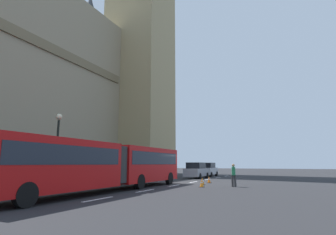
{
  "coord_description": "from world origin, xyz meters",
  "views": [
    {
      "loc": [
        -23.96,
        -8.7,
        1.69
      ],
      "look_at": [
        1.68,
        3.12,
        6.56
      ],
      "focal_mm": 28.82,
      "sensor_mm": 36.0,
      "label": 1
    }
  ],
  "objects_px": {
    "traffic_cone_west": "(202,183)",
    "traffic_cone_east": "(209,180)",
    "sedan_lead": "(197,170)",
    "street_lamp": "(57,144)",
    "sedan_trailing": "(208,169)",
    "pedestrian_near_cones": "(234,174)",
    "articulated_bus": "(109,163)",
    "traffic_cone_middle": "(202,181)"
  },
  "relations": [
    {
      "from": "sedan_trailing",
      "to": "pedestrian_near_cones",
      "type": "bearing_deg",
      "value": -157.33
    },
    {
      "from": "sedan_lead",
      "to": "street_lamp",
      "type": "xyz_separation_m",
      "value": [
        -17.12,
        4.57,
        2.14
      ]
    },
    {
      "from": "pedestrian_near_cones",
      "to": "traffic_cone_west",
      "type": "bearing_deg",
      "value": 120.62
    },
    {
      "from": "traffic_cone_west",
      "to": "street_lamp",
      "type": "relative_size",
      "value": 0.11
    },
    {
      "from": "traffic_cone_middle",
      "to": "street_lamp",
      "type": "xyz_separation_m",
      "value": [
        -7.54,
        8.32,
        2.77
      ]
    },
    {
      "from": "sedan_lead",
      "to": "traffic_cone_middle",
      "type": "relative_size",
      "value": 7.59
    },
    {
      "from": "articulated_bus",
      "to": "street_lamp",
      "type": "bearing_deg",
      "value": 90.95
    },
    {
      "from": "sedan_lead",
      "to": "traffic_cone_middle",
      "type": "height_order",
      "value": "sedan_lead"
    },
    {
      "from": "sedan_lead",
      "to": "traffic_cone_east",
      "type": "bearing_deg",
      "value": -153.27
    },
    {
      "from": "sedan_trailing",
      "to": "traffic_cone_middle",
      "type": "xyz_separation_m",
      "value": [
        -15.44,
        -4.09,
        -0.63
      ]
    },
    {
      "from": "pedestrian_near_cones",
      "to": "traffic_cone_middle",
      "type": "bearing_deg",
      "value": 72.36
    },
    {
      "from": "articulated_bus",
      "to": "traffic_cone_middle",
      "type": "distance_m",
      "value": 8.51
    },
    {
      "from": "traffic_cone_middle",
      "to": "street_lamp",
      "type": "relative_size",
      "value": 0.11
    },
    {
      "from": "sedan_lead",
      "to": "sedan_trailing",
      "type": "relative_size",
      "value": 1.0
    },
    {
      "from": "traffic_cone_west",
      "to": "traffic_cone_east",
      "type": "relative_size",
      "value": 1.0
    },
    {
      "from": "traffic_cone_west",
      "to": "pedestrian_near_cones",
      "type": "distance_m",
      "value": 2.54
    },
    {
      "from": "pedestrian_near_cones",
      "to": "articulated_bus",
      "type": "bearing_deg",
      "value": 135.29
    },
    {
      "from": "articulated_bus",
      "to": "traffic_cone_east",
      "type": "bearing_deg",
      "value": -20.29
    },
    {
      "from": "traffic_cone_west",
      "to": "street_lamp",
      "type": "distance_m",
      "value": 10.81
    },
    {
      "from": "traffic_cone_east",
      "to": "street_lamp",
      "type": "bearing_deg",
      "value": 140.68
    },
    {
      "from": "articulated_bus",
      "to": "traffic_cone_west",
      "type": "bearing_deg",
      "value": -39.57
    },
    {
      "from": "pedestrian_near_cones",
      "to": "sedan_lead",
      "type": "bearing_deg",
      "value": 31.79
    },
    {
      "from": "street_lamp",
      "to": "sedan_lead",
      "type": "bearing_deg",
      "value": -14.94
    },
    {
      "from": "traffic_cone_middle",
      "to": "traffic_cone_east",
      "type": "bearing_deg",
      "value": 3.6
    },
    {
      "from": "sedan_lead",
      "to": "traffic_cone_west",
      "type": "distance_m",
      "value": 12.5
    },
    {
      "from": "sedan_lead",
      "to": "street_lamp",
      "type": "bearing_deg",
      "value": 165.06
    },
    {
      "from": "articulated_bus",
      "to": "pedestrian_near_cones",
      "type": "bearing_deg",
      "value": -44.71
    },
    {
      "from": "sedan_trailing",
      "to": "pedestrian_near_cones",
      "type": "distance_m",
      "value": 17.67
    },
    {
      "from": "pedestrian_near_cones",
      "to": "street_lamp",
      "type": "bearing_deg",
      "value": 121.16
    },
    {
      "from": "sedan_trailing",
      "to": "pedestrian_near_cones",
      "type": "relative_size",
      "value": 2.6
    },
    {
      "from": "sedan_trailing",
      "to": "traffic_cone_west",
      "type": "bearing_deg",
      "value": -165.02
    },
    {
      "from": "articulated_bus",
      "to": "sedan_trailing",
      "type": "distance_m",
      "value": 22.92
    },
    {
      "from": "traffic_cone_middle",
      "to": "articulated_bus",
      "type": "bearing_deg",
      "value": 152.94
    },
    {
      "from": "articulated_bus",
      "to": "traffic_cone_middle",
      "type": "xyz_separation_m",
      "value": [
        7.46,
        -3.81,
        -1.46
      ]
    },
    {
      "from": "pedestrian_near_cones",
      "to": "sedan_trailing",
      "type": "bearing_deg",
      "value": 22.67
    },
    {
      "from": "articulated_bus",
      "to": "traffic_cone_east",
      "type": "relative_size",
      "value": 28.41
    },
    {
      "from": "sedan_lead",
      "to": "traffic_cone_west",
      "type": "xyz_separation_m",
      "value": [
        -11.7,
        -4.36,
        -0.63
      ]
    },
    {
      "from": "traffic_cone_east",
      "to": "traffic_cone_middle",
      "type": "bearing_deg",
      "value": -176.4
    },
    {
      "from": "sedan_trailing",
      "to": "street_lamp",
      "type": "xyz_separation_m",
      "value": [
        -22.98,
        4.23,
        2.14
      ]
    },
    {
      "from": "street_lamp",
      "to": "traffic_cone_middle",
      "type": "bearing_deg",
      "value": -47.82
    },
    {
      "from": "sedan_lead",
      "to": "sedan_trailing",
      "type": "distance_m",
      "value": 5.87
    },
    {
      "from": "traffic_cone_middle",
      "to": "traffic_cone_east",
      "type": "xyz_separation_m",
      "value": [
        2.43,
        0.15,
        0.0
      ]
    }
  ]
}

